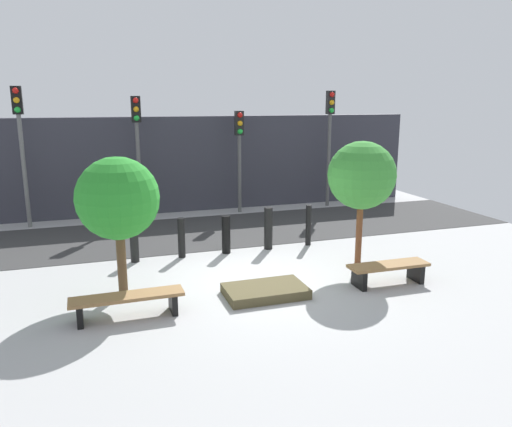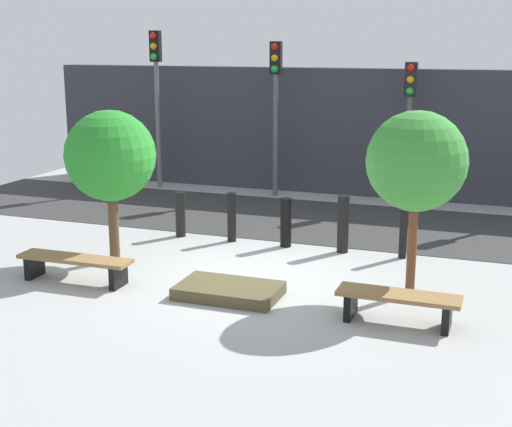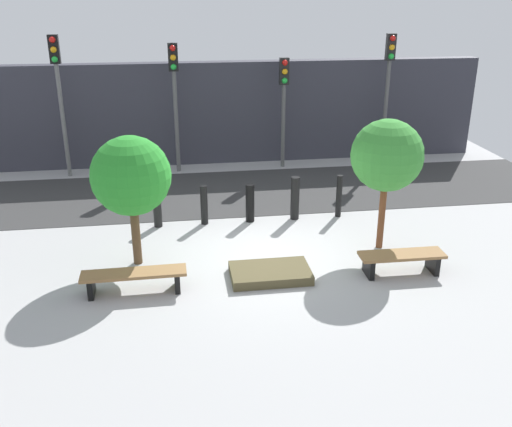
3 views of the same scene
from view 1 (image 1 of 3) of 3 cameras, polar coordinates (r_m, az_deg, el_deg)
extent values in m
plane|color=#A4A4A4|center=(10.45, -0.46, -7.72)|extent=(18.00, 18.00, 0.00)
cube|color=#333333|center=(14.31, -5.61, -2.06)|extent=(18.00, 3.75, 0.01)
cube|color=#33333D|center=(16.97, -8.04, 5.62)|extent=(16.20, 0.50, 3.15)
cube|color=black|center=(8.99, -19.48, -10.80)|extent=(0.11, 0.44, 0.36)
cube|color=black|center=(9.08, -9.46, -9.97)|extent=(0.11, 0.44, 0.36)
cube|color=olive|center=(8.92, -14.51, -9.18)|extent=(1.93, 0.46, 0.06)
cube|color=black|center=(10.25, 11.71, -7.31)|extent=(0.11, 0.48, 0.37)
cube|color=black|center=(10.93, 17.79, -6.39)|extent=(0.11, 0.48, 0.37)
cube|color=olive|center=(10.51, 14.91, -5.73)|extent=(1.68, 0.50, 0.06)
cube|color=brown|center=(9.68, 1.07, -8.86)|extent=(1.55, 0.95, 0.18)
cylinder|color=brown|center=(9.96, -15.13, -4.84)|extent=(0.18, 0.18, 1.45)
sphere|color=#288D2A|center=(9.68, -15.53, 1.69)|extent=(1.57, 1.57, 1.57)
cylinder|color=brown|center=(11.38, 11.70, -1.89)|extent=(0.14, 0.14, 1.66)
sphere|color=green|center=(11.13, 11.99, 4.30)|extent=(1.49, 1.49, 1.49)
cylinder|color=black|center=(11.85, -13.74, -3.31)|extent=(0.20, 0.20, 0.90)
cylinder|color=black|center=(11.97, -8.52, -2.76)|extent=(0.17, 0.17, 0.96)
cylinder|color=black|center=(12.19, -3.44, -2.41)|extent=(0.21, 0.21, 0.93)
cylinder|color=black|center=(12.49, 1.42, -1.71)|extent=(0.21, 0.21, 1.07)
cylinder|color=black|center=(12.89, 6.01, -1.33)|extent=(0.14, 0.14, 1.06)
cylinder|color=slate|center=(15.87, -25.08, 5.70)|extent=(0.12, 0.12, 4.05)
cube|color=black|center=(15.78, -25.65, 11.59)|extent=(0.28, 0.16, 0.78)
sphere|color=red|center=(15.68, -25.79, 12.54)|extent=(0.17, 0.17, 0.17)
sphere|color=orange|center=(15.68, -25.70, 11.59)|extent=(0.17, 0.17, 0.17)
sphere|color=green|center=(15.68, -25.61, 10.64)|extent=(0.17, 0.17, 0.17)
cylinder|color=#575757|center=(15.83, -13.29, 6.07)|extent=(0.12, 0.12, 3.79)
cube|color=black|center=(15.74, -13.57, 11.51)|extent=(0.28, 0.16, 0.78)
sphere|color=red|center=(15.63, -13.59, 12.46)|extent=(0.17, 0.17, 0.17)
sphere|color=orange|center=(15.63, -13.54, 11.51)|extent=(0.17, 0.17, 0.17)
sphere|color=green|center=(15.64, -13.49, 10.55)|extent=(0.17, 0.17, 0.17)
cylinder|color=#525252|center=(16.46, -1.90, 5.85)|extent=(0.12, 0.12, 3.33)
cube|color=black|center=(16.35, -1.94, 10.28)|extent=(0.28, 0.16, 0.78)
sphere|color=red|center=(16.24, -1.84, 11.18)|extent=(0.17, 0.17, 0.17)
sphere|color=orange|center=(16.25, -1.83, 10.27)|extent=(0.17, 0.17, 0.17)
sphere|color=green|center=(16.27, -1.82, 9.35)|extent=(0.17, 0.17, 0.17)
cylinder|color=#525252|center=(17.61, 8.33, 7.24)|extent=(0.12, 0.12, 3.98)
cube|color=black|center=(17.53, 8.50, 12.44)|extent=(0.28, 0.16, 0.78)
sphere|color=red|center=(17.44, 8.69, 13.29)|extent=(0.17, 0.17, 0.17)
sphere|color=orange|center=(17.44, 8.66, 12.44)|extent=(0.17, 0.17, 0.17)
sphere|color=green|center=(17.44, 8.63, 11.58)|extent=(0.17, 0.17, 0.17)
camera|label=2|loc=(6.91, 80.67, 2.97)|focal=50.00mm
camera|label=3|loc=(2.41, 124.62, 35.77)|focal=40.00mm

